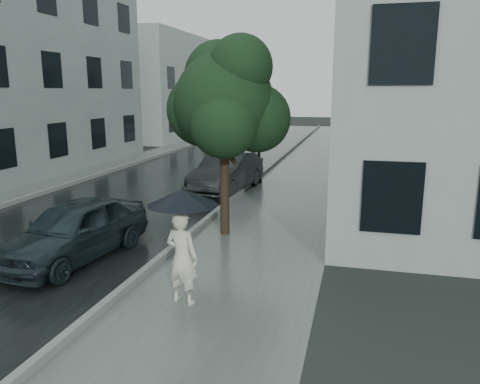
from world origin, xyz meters
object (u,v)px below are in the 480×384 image
(car_near, at_px, (74,230))
(car_far, at_px, (227,172))
(street_tree, at_px, (225,101))
(pedestrian, at_px, (182,258))
(lamp_post, at_px, (255,117))

(car_near, bearing_deg, car_far, 88.13)
(street_tree, xyz_separation_m, car_near, (-2.74, -2.77, -2.79))
(street_tree, bearing_deg, pedestrian, -84.35)
(pedestrian, distance_m, lamp_post, 11.46)
(lamp_post, bearing_deg, street_tree, -80.91)
(street_tree, height_order, lamp_post, street_tree)
(street_tree, relative_size, car_far, 1.17)
(pedestrian, distance_m, car_far, 9.59)
(lamp_post, distance_m, car_near, 10.15)
(street_tree, height_order, car_near, street_tree)
(street_tree, bearing_deg, car_far, 105.63)
(car_near, relative_size, car_far, 0.92)
(street_tree, xyz_separation_m, car_far, (-1.44, 5.14, -2.75))
(street_tree, distance_m, car_far, 6.01)
(lamp_post, relative_size, car_far, 1.07)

